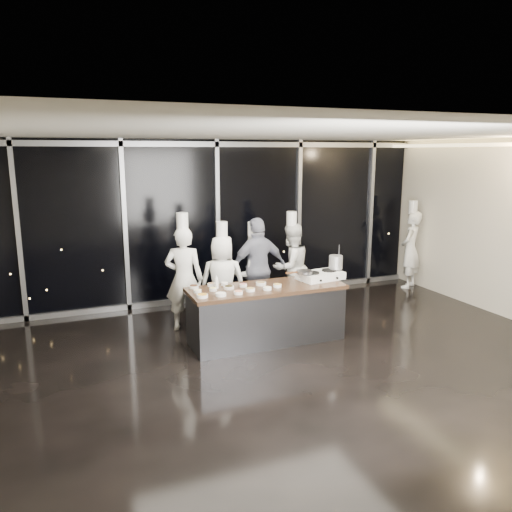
{
  "coord_description": "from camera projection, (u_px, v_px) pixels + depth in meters",
  "views": [
    {
      "loc": [
        -2.95,
        -6.02,
        2.96
      ],
      "look_at": [
        -0.06,
        1.2,
        1.33
      ],
      "focal_mm": 35.0,
      "sensor_mm": 36.0,
      "label": 1
    }
  ],
  "objects": [
    {
      "name": "chef_right",
      "position": [
        291.0,
        267.0,
        9.41
      ],
      "size": [
        0.94,
        0.81,
        1.88
      ],
      "rotation": [
        0.0,
        0.0,
        3.41
      ],
      "color": "white",
      "rests_on": "ground"
    },
    {
      "name": "window_wall",
      "position": [
        217.0,
        221.0,
        9.94
      ],
      "size": [
        8.9,
        0.11,
        3.2
      ],
      "color": "black",
      "rests_on": "ground"
    },
    {
      "name": "frying_pan",
      "position": [
        304.0,
        272.0,
        8.02
      ],
      "size": [
        0.48,
        0.3,
        0.04
      ],
      "rotation": [
        0.0,
        0.0,
        0.14
      ],
      "color": "slate",
      "rests_on": "stove"
    },
    {
      "name": "ground",
      "position": [
        291.0,
        362.0,
        7.15
      ],
      "size": [
        9.0,
        9.0,
        0.0
      ],
      "primitive_type": "plane",
      "color": "black",
      "rests_on": "ground"
    },
    {
      "name": "chef_left",
      "position": [
        223.0,
        280.0,
        8.52
      ],
      "size": [
        0.9,
        0.73,
        1.82
      ],
      "rotation": [
        0.0,
        0.0,
        2.81
      ],
      "color": "white",
      "rests_on": "ground"
    },
    {
      "name": "chef_center",
      "position": [
        253.0,
        275.0,
        9.07
      ],
      "size": [
        0.75,
        0.59,
        1.74
      ],
      "rotation": [
        0.0,
        0.0,
        3.12
      ],
      "color": "white",
      "rests_on": "ground"
    },
    {
      "name": "demo_counter",
      "position": [
        266.0,
        314.0,
        7.87
      ],
      "size": [
        2.46,
        0.86,
        0.9
      ],
      "color": "#38383D",
      "rests_on": "ground"
    },
    {
      "name": "chef_side",
      "position": [
        410.0,
        249.0,
        10.95
      ],
      "size": [
        0.74,
        0.69,
        1.93
      ],
      "rotation": [
        0.0,
        0.0,
        3.77
      ],
      "color": "white",
      "rests_on": "ground"
    },
    {
      "name": "room_shell",
      "position": [
        305.0,
        206.0,
        6.75
      ],
      "size": [
        9.02,
        7.02,
        3.21
      ],
      "color": "beige",
      "rests_on": "ground"
    },
    {
      "name": "prep_bowls",
      "position": [
        231.0,
        289.0,
        7.56
      ],
      "size": [
        1.39,
        0.72,
        0.05
      ],
      "color": "white",
      "rests_on": "demo_counter"
    },
    {
      "name": "chef_far_left",
      "position": [
        184.0,
        278.0,
        8.31
      ],
      "size": [
        0.76,
        0.64,
        1.99
      ],
      "rotation": [
        0.0,
        0.0,
        2.74
      ],
      "color": "white",
      "rests_on": "ground"
    },
    {
      "name": "squeeze_bottle",
      "position": [
        217.0,
        282.0,
        7.65
      ],
      "size": [
        0.06,
        0.06,
        0.2
      ],
      "color": "white",
      "rests_on": "demo_counter"
    },
    {
      "name": "guest",
      "position": [
        258.0,
        268.0,
        8.94
      ],
      "size": [
        1.09,
        0.51,
        1.83
      ],
      "rotation": [
        0.0,
        0.0,
        3.2
      ],
      "color": "#161E3D",
      "rests_on": "ground"
    },
    {
      "name": "stock_pot",
      "position": [
        336.0,
        262.0,
        8.33
      ],
      "size": [
        0.25,
        0.25,
        0.22
      ],
      "primitive_type": "cylinder",
      "rotation": [
        0.0,
        0.0,
        0.14
      ],
      "color": "silver",
      "rests_on": "stove"
    },
    {
      "name": "stove",
      "position": [
        320.0,
        275.0,
        8.21
      ],
      "size": [
        0.77,
        0.53,
        0.14
      ],
      "rotation": [
        0.0,
        0.0,
        0.14
      ],
      "color": "white",
      "rests_on": "demo_counter"
    }
  ]
}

